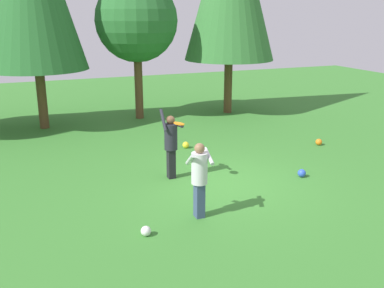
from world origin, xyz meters
TOP-DOWN VIEW (x-y plane):
  - ground_plane at (0.00, 0.00)m, footprint 40.00×40.00m
  - person_thrower at (-1.07, 0.85)m, footprint 0.51×0.59m
  - person_catcher at (-1.28, -1.56)m, footprint 0.55×0.60m
  - frisbee at (-1.04, 0.32)m, footprint 0.31×0.31m
  - ball_yellow at (0.24, 3.17)m, footprint 0.21×0.21m
  - ball_blue at (2.17, -0.39)m, footprint 0.22×0.22m
  - ball_orange at (4.43, 1.84)m, footprint 0.21×0.21m
  - ball_white at (-2.58, -1.94)m, footprint 0.20×0.20m
  - tree_center at (-0.01, 7.82)m, footprint 3.23×3.23m

SIDE VIEW (x-z plane):
  - ground_plane at x=0.00m, z-range 0.00..0.00m
  - ball_white at x=-2.58m, z-range 0.00..0.20m
  - ball_yellow at x=0.24m, z-range 0.00..0.21m
  - ball_orange at x=4.43m, z-range 0.00..0.21m
  - ball_blue at x=2.17m, z-range 0.00..0.22m
  - person_catcher at x=-1.28m, z-range 0.15..1.80m
  - person_thrower at x=-1.07m, z-range 0.08..1.94m
  - frisbee at x=-1.04m, z-range 1.56..1.64m
  - tree_center at x=-0.01m, z-range 1.12..6.64m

